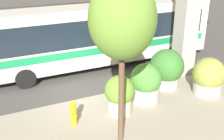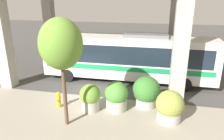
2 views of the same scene
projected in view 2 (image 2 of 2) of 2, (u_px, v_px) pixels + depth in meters
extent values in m
plane|color=#474442|center=(84.00, 96.00, 14.75)|extent=(80.00, 80.00, 0.00)
cube|color=gray|center=(66.00, 119.00, 11.98)|extent=(6.00, 40.00, 0.02)
cube|color=#ADA89E|center=(181.00, 46.00, 12.87)|extent=(0.90, 0.90, 7.15)
cube|color=#ADA89E|center=(3.00, 38.00, 15.21)|extent=(0.90, 0.90, 7.15)
cube|color=#ADA89E|center=(174.00, 29.00, 19.34)|extent=(0.90, 0.90, 7.15)
cube|color=#ADA89E|center=(50.00, 25.00, 21.68)|extent=(0.90, 0.90, 7.15)
cube|color=silver|center=(128.00, 56.00, 16.71)|extent=(2.44, 12.95, 3.07)
cube|color=#19232D|center=(128.00, 52.00, 16.58)|extent=(2.48, 11.91, 1.35)
cube|color=#198C4C|center=(127.00, 64.00, 16.91)|extent=(2.48, 12.30, 0.37)
cube|color=slate|center=(146.00, 35.00, 15.91)|extent=(1.22, 3.24, 0.24)
cylinder|color=black|center=(68.00, 75.00, 17.02)|extent=(0.28, 1.00, 1.00)
cylinder|color=black|center=(78.00, 66.00, 19.13)|extent=(0.28, 1.00, 1.00)
cylinder|color=black|center=(184.00, 84.00, 15.32)|extent=(0.28, 1.00, 1.00)
cylinder|color=black|center=(181.00, 73.00, 17.43)|extent=(0.28, 1.00, 1.00)
cylinder|color=gold|center=(59.00, 101.00, 13.13)|extent=(0.25, 0.25, 0.81)
sphere|color=gold|center=(58.00, 94.00, 12.97)|extent=(0.24, 0.24, 0.24)
cylinder|color=gold|center=(57.00, 101.00, 12.92)|extent=(0.15, 0.11, 0.11)
cylinder|color=gold|center=(60.00, 98.00, 13.26)|extent=(0.15, 0.11, 0.11)
cylinder|color=#ADA89E|center=(169.00, 116.00, 11.76)|extent=(1.29, 1.29, 0.58)
sphere|color=olive|center=(170.00, 104.00, 11.53)|extent=(1.50, 1.50, 1.50)
sphere|color=#993F8C|center=(172.00, 107.00, 11.73)|extent=(0.45, 0.45, 0.45)
cylinder|color=#ADA89E|center=(90.00, 105.00, 12.80)|extent=(1.03, 1.03, 0.68)
sphere|color=olive|center=(90.00, 95.00, 12.58)|extent=(1.23, 1.23, 1.23)
sphere|color=orange|center=(93.00, 97.00, 12.74)|extent=(0.36, 0.36, 0.36)
cylinder|color=#ADA89E|center=(116.00, 104.00, 12.89)|extent=(1.22, 1.22, 0.70)
sphere|color=#4C8C38|center=(117.00, 93.00, 12.65)|extent=(1.37, 1.37, 1.37)
sphere|color=orange|center=(119.00, 95.00, 12.83)|extent=(0.43, 0.43, 0.43)
cylinder|color=#ADA89E|center=(146.00, 101.00, 13.33)|extent=(1.26, 1.26, 0.62)
sphere|color=#38722D|center=(146.00, 90.00, 13.08)|extent=(1.66, 1.66, 1.66)
sphere|color=orange|center=(148.00, 93.00, 13.29)|extent=(0.44, 0.44, 0.44)
cylinder|color=brown|center=(65.00, 92.00, 10.92)|extent=(0.19, 0.19, 3.70)
ellipsoid|color=olive|center=(61.00, 44.00, 10.11)|extent=(2.06, 2.06, 2.47)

